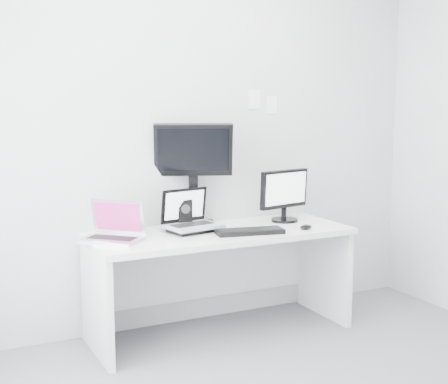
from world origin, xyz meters
The scene contains 11 objects.
back_wall centered at (0.00, 1.60, 1.35)m, with size 3.60×3.60×0.00m, color silver.
desk centered at (0.00, 1.25, 0.36)m, with size 1.80×0.70×0.73m, color white.
macbook centered at (-0.76, 1.25, 0.87)m, with size 0.36×0.27×0.27m, color silver.
speaker centered at (-0.19, 1.45, 0.83)m, with size 0.10×0.10×0.20m, color black.
dell_laptop centered at (-0.18, 1.30, 0.88)m, with size 0.36×0.28×0.30m, color #A0A2A7.
rear_monitor centered at (-0.08, 1.52, 1.10)m, with size 0.55×0.20×0.75m, color black.
samsung_monitor centered at (0.58, 1.35, 0.93)m, with size 0.43×0.20×0.39m, color black.
keyboard centered at (0.14, 1.08, 0.75)m, with size 0.45×0.16×0.03m, color black.
mouse centered at (0.55, 1.03, 0.75)m, with size 0.10×0.07×0.03m, color black.
wall_note_0 centered at (0.45, 1.59, 1.62)m, with size 0.10×0.00×0.14m, color white.
wall_note_1 centered at (0.60, 1.59, 1.58)m, with size 0.09×0.00×0.13m, color white.
Camera 1 is at (-1.87, -2.60, 1.62)m, focal length 51.22 mm.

